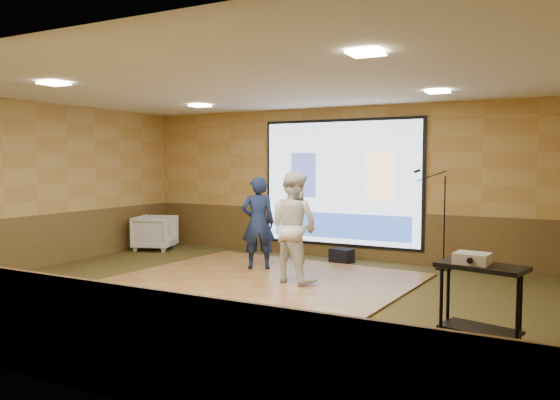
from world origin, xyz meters
The scene contains 18 objects.
ground centered at (0.00, 0.00, 0.00)m, with size 9.00×9.00×0.00m, color #2E3819.
room_shell centered at (0.00, 0.00, 2.09)m, with size 9.04×7.04×3.02m.
wainscot_back centered at (0.00, 3.48, 0.47)m, with size 9.00×0.04×0.95m, color #4D3819.
wainscot_front centered at (0.00, -3.48, 0.47)m, with size 9.00×0.04×0.95m, color #4D3819.
wainscot_left centered at (-4.48, 0.00, 0.47)m, with size 0.04×7.00×0.95m, color #4D3819.
projector_screen centered at (0.00, 3.44, 1.47)m, with size 3.32×0.06×2.52m.
downlight_nw centered at (-2.20, 1.80, 2.97)m, with size 0.32×0.32×0.02m, color beige.
downlight_ne centered at (2.20, 1.80, 2.97)m, with size 0.32×0.32×0.02m, color beige.
downlight_sw centered at (-2.20, -1.50, 2.97)m, with size 0.32×0.32×0.02m, color beige.
downlight_se centered at (2.20, -1.50, 2.97)m, with size 0.32×0.32×0.02m, color beige.
dance_floor centered at (-0.29, 1.07, 0.02)m, with size 4.49×3.42×0.03m, color olive.
player_left centered at (-0.83, 1.60, 0.85)m, with size 0.59×0.39×1.63m, color #141F40.
player_right centered at (0.20, 0.96, 0.90)m, with size 0.85×0.66×1.74m, color silver.
av_table centered at (3.24, -0.92, 0.61)m, with size 0.84×0.44×0.89m.
projector centered at (3.15, -0.93, 0.95)m, with size 0.34×0.28×0.11m, color silver.
mic_stand centered at (2.00, 3.22, 0.49)m, with size 0.70×0.29×1.79m.
banquet_chair centered at (-3.95, 2.51, 0.38)m, with size 0.80×0.83×0.75m, color gray.
duffel_bag centered at (0.20, 3.00, 0.13)m, with size 0.42×0.28×0.26m, color black.
Camera 1 is at (3.98, -6.65, 1.92)m, focal length 35.00 mm.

